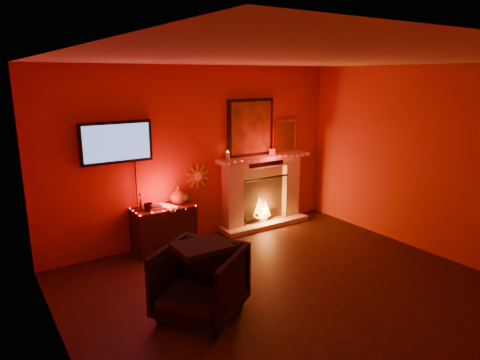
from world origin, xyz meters
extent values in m
plane|color=black|center=(0.00, 0.00, 0.00)|extent=(5.00, 5.00, 0.00)
plane|color=beige|center=(0.00, 0.00, 2.70)|extent=(5.00, 5.00, 0.00)
plane|color=#A8311B|center=(0.00, 2.50, 1.35)|extent=(5.00, 0.00, 5.00)
plane|color=#A8311B|center=(-2.50, 0.00, 1.35)|extent=(0.00, 5.00, 5.00)
plane|color=#A8311B|center=(2.50, 0.00, 1.35)|extent=(0.00, 5.00, 5.00)
cube|color=beige|center=(1.15, 2.30, 0.04)|extent=(1.65, 0.40, 0.08)
cube|color=beige|center=(0.55, 2.39, 0.55)|extent=(0.30, 0.22, 0.95)
cube|color=beige|center=(1.75, 2.39, 0.55)|extent=(0.30, 0.22, 0.95)
cube|color=beige|center=(1.15, 2.39, 1.10)|extent=(1.50, 0.22, 0.14)
cube|color=beige|center=(1.15, 2.33, 1.20)|extent=(1.72, 0.34, 0.06)
cube|color=#82634B|center=(1.15, 2.45, 0.55)|extent=(0.90, 0.10, 0.95)
cube|color=black|center=(1.15, 2.27, 0.47)|extent=(0.90, 0.02, 0.78)
cylinder|color=black|center=(1.05, 2.36, 0.14)|extent=(0.55, 0.09, 0.09)
cylinder|color=black|center=(1.23, 2.38, 0.20)|extent=(0.51, 0.18, 0.08)
cone|color=orange|center=(1.07, 2.36, 0.33)|extent=(0.20, 0.20, 0.34)
cone|color=orange|center=(1.22, 2.37, 0.29)|extent=(0.16, 0.16, 0.26)
sphere|color=#FF3F07|center=(1.15, 2.36, 0.16)|extent=(0.18, 0.18, 0.18)
cube|color=black|center=(0.95, 2.46, 1.71)|extent=(0.88, 0.05, 0.95)
cube|color=#CA5B1B|center=(0.95, 2.44, 1.71)|extent=(0.78, 0.01, 0.85)
cube|color=#B09C33|center=(1.70, 2.47, 1.51)|extent=(0.46, 0.04, 0.56)
cube|color=olive|center=(1.70, 2.45, 1.51)|extent=(0.38, 0.01, 0.48)
cylinder|color=beige|center=(0.45, 2.38, 1.29)|extent=(0.07, 0.07, 0.12)
cube|color=white|center=(1.33, 2.36, 1.28)|extent=(0.12, 0.01, 0.10)
cube|color=black|center=(-1.30, 2.46, 1.65)|extent=(1.00, 0.06, 0.58)
cube|color=#4E79CA|center=(-1.30, 2.42, 1.65)|extent=(0.92, 0.01, 0.50)
cylinder|color=black|center=(-1.05, 2.47, 1.03)|extent=(0.02, 0.02, 0.66)
cylinder|color=gold|center=(-0.05, 2.48, 1.00)|extent=(0.20, 0.03, 0.20)
cylinder|color=white|center=(-0.05, 2.46, 1.00)|extent=(0.13, 0.01, 0.13)
cube|color=black|center=(-0.74, 2.26, 0.34)|extent=(0.89, 0.44, 0.68)
imported|color=brown|center=(-0.47, 2.29, 0.81)|extent=(0.26, 0.26, 0.28)
imported|color=black|center=(-0.98, 2.21, 0.73)|extent=(0.13, 0.13, 0.10)
cylinder|color=white|center=(-0.76, 2.19, 0.70)|extent=(0.15, 0.38, 0.05)
cylinder|color=white|center=(-0.73, 2.12, 0.70)|extent=(0.06, 0.38, 0.05)
cylinder|color=white|center=(-0.68, 2.19, 0.70)|extent=(0.18, 0.37, 0.05)
cube|color=#52171C|center=(-0.89, 2.22, 0.69)|extent=(0.20, 0.14, 0.03)
cube|color=#1E2B47|center=(-0.88, 2.23, 0.72)|extent=(0.17, 0.12, 0.02)
imported|color=black|center=(-1.14, 0.39, 0.39)|extent=(1.18, 1.17, 0.78)
camera|label=1|loc=(-3.08, -3.35, 2.54)|focal=32.00mm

